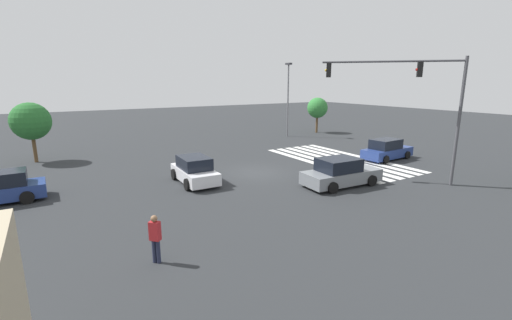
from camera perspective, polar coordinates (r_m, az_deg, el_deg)
The scene contains 10 objects.
ground_plane at distance 23.32m, azimuth 0.00°, elevation -2.14°, with size 125.40×125.40×0.00m, color #2B2D30.
crosswalk_markings at distance 27.96m, azimuth 13.57°, elevation 0.04°, with size 12.42×5.35×0.01m.
traffic_signal_mast at distance 22.32m, azimuth 25.47°, elevation 9.94°, with size 5.69×5.69×7.46m.
car_0 at distance 21.23m, azimuth -10.21°, elevation -1.73°, with size 4.15×2.13×1.62m.
car_1 at distance 20.96m, azimuth 13.91°, elevation -2.11°, with size 2.40×4.91×1.67m.
car_2 at distance 29.17m, azimuth 20.96°, elevation 1.57°, with size 2.20×4.69×1.64m.
pedestrian at distance 12.28m, azimuth -16.44°, elevation -12.12°, with size 0.41×0.41×1.72m.
street_light_pole_a at distance 38.67m, azimuth 5.36°, elevation 11.03°, with size 0.80×0.36×8.06m.
tree_corner_a at distance 42.29m, azimuth 10.20°, elevation 8.54°, with size 2.44×2.44×4.22m.
tree_corner_c at distance 30.95m, azimuth -33.43°, elevation 5.40°, with size 2.82×2.82×4.57m.
Camera 1 is at (-19.26, 11.67, 6.05)m, focal length 24.00 mm.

